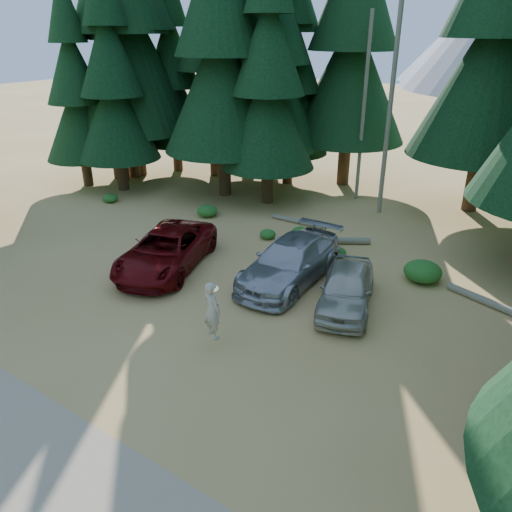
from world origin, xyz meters
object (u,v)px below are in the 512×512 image
object	(u,v)px
log_mid	(297,221)
log_right	(503,309)
frisbee_player	(212,310)
silver_minivan_center	(290,262)
red_pickup	(166,250)
log_left	(322,240)
silver_minivan_right	(347,288)

from	to	relation	value
log_mid	log_right	xyz separation A→B (m)	(10.36, -3.50, 0.02)
frisbee_player	silver_minivan_center	bearing A→B (deg)	-69.99
log_right	red_pickup	bearing A→B (deg)	-143.96
frisbee_player	log_left	distance (m)	9.35
red_pickup	silver_minivan_right	distance (m)	7.59
log_right	log_mid	bearing A→B (deg)	179.18
red_pickup	log_mid	xyz separation A→B (m)	(1.90, 7.53, -0.69)
red_pickup	log_right	distance (m)	12.92
silver_minivan_right	log_right	bearing A→B (deg)	11.84
silver_minivan_center	log_right	world-z (taller)	silver_minivan_center
silver_minivan_right	log_mid	size ratio (longest dim) A/B	1.52
log_right	frisbee_player	bearing A→B (deg)	-116.43
silver_minivan_right	frisbee_player	bearing A→B (deg)	-135.91
log_left	log_right	bearing A→B (deg)	-45.52
silver_minivan_center	frisbee_player	size ratio (longest dim) A/B	3.01
red_pickup	silver_minivan_center	xyz separation A→B (m)	(4.82, 1.85, 0.02)
silver_minivan_right	frisbee_player	xyz separation A→B (m)	(-2.39, -4.56, 0.56)
silver_minivan_center	log_mid	bearing A→B (deg)	115.26
red_pickup	silver_minivan_right	world-z (taller)	red_pickup
silver_minivan_center	log_right	xyz separation A→B (m)	(7.44, 2.18, -0.69)
log_mid	log_right	size ratio (longest dim) A/B	0.67
red_pickup	log_mid	world-z (taller)	red_pickup
frisbee_player	log_left	world-z (taller)	frisbee_player
silver_minivan_center	log_left	size ratio (longest dim) A/B	1.31
log_left	log_right	distance (m)	8.31
red_pickup	frisbee_player	size ratio (longest dim) A/B	3.05
silver_minivan_right	log_left	distance (m)	5.76
log_right	silver_minivan_center	bearing A→B (deg)	-145.83
silver_minivan_center	log_right	bearing A→B (deg)	14.38
red_pickup	log_right	xyz separation A→B (m)	(12.26, 4.03, -0.67)
silver_minivan_center	red_pickup	bearing A→B (deg)	-160.95
silver_minivan_center	log_left	world-z (taller)	silver_minivan_center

